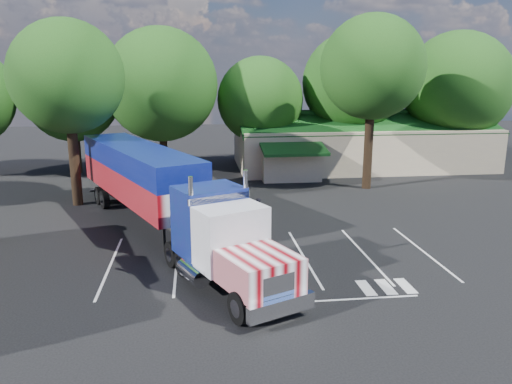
{
  "coord_description": "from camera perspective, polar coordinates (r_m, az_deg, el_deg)",
  "views": [
    {
      "loc": [
        -2.1,
        -29.4,
        9.19
      ],
      "look_at": [
        1.48,
        0.03,
        2.0
      ],
      "focal_mm": 35.0,
      "sensor_mm": 36.0,
      "label": 1
    }
  ],
  "objects": [
    {
      "name": "woman",
      "position": [
        30.36,
        0.32,
        -2.27
      ],
      "size": [
        0.63,
        0.75,
        1.74
      ],
      "primitive_type": "imported",
      "rotation": [
        0.0,
        0.0,
        1.98
      ],
      "color": "black",
      "rests_on": "ground"
    },
    {
      "name": "tree_row_b",
      "position": [
        48.49,
        -20.27,
        10.38
      ],
      "size": [
        8.4,
        8.4,
        11.35
      ],
      "color": "black",
      "rests_on": "ground"
    },
    {
      "name": "ground",
      "position": [
        30.88,
        -2.73,
        -3.7
      ],
      "size": [
        120.0,
        120.0,
        0.0
      ],
      "primitive_type": "plane",
      "color": "black",
      "rests_on": "ground"
    },
    {
      "name": "tree_near_left",
      "position": [
        36.39,
        -20.78,
        12.18
      ],
      "size": [
        7.6,
        7.6,
        12.65
      ],
      "color": "black",
      "rests_on": "ground"
    },
    {
      "name": "bicycle",
      "position": [
        38.61,
        -0.96,
        0.53
      ],
      "size": [
        0.86,
        1.76,
        0.88
      ],
      "primitive_type": "imported",
      "rotation": [
        0.0,
        0.0,
        -0.17
      ],
      "color": "black",
      "rests_on": "ground"
    },
    {
      "name": "tree_row_d",
      "position": [
        47.37,
        0.48,
        10.48
      ],
      "size": [
        8.0,
        8.0,
        10.6
      ],
      "color": "black",
      "rests_on": "ground"
    },
    {
      "name": "silver_sedan",
      "position": [
        44.8,
        2.31,
        2.65
      ],
      "size": [
        4.27,
        2.67,
        1.33
      ],
      "primitive_type": "imported",
      "rotation": [
        0.0,
        0.0,
        1.23
      ],
      "color": "#B5BABE",
      "rests_on": "ground"
    },
    {
      "name": "event_hall",
      "position": [
        50.28,
        11.54,
        5.38
      ],
      "size": [
        24.2,
        14.12,
        5.55
      ],
      "color": "tan",
      "rests_on": "ground"
    },
    {
      "name": "tree_near_right",
      "position": [
        40.27,
        13.18,
        13.67
      ],
      "size": [
        8.0,
        8.0,
        13.5
      ],
      "color": "black",
      "rests_on": "ground"
    },
    {
      "name": "semi_truck",
      "position": [
        29.03,
        -11.37,
        0.63
      ],
      "size": [
        12.33,
        22.63,
        4.94
      ],
      "rotation": [
        0.0,
        0.0,
        0.43
      ],
      "color": "black",
      "rests_on": "ground"
    },
    {
      "name": "tree_row_e",
      "position": [
        49.76,
        10.97,
        12.12
      ],
      "size": [
        9.6,
        9.6,
        12.9
      ],
      "color": "black",
      "rests_on": "ground"
    },
    {
      "name": "tree_row_f",
      "position": [
        52.6,
        22.0,
        11.14
      ],
      "size": [
        10.4,
        10.4,
        13.0
      ],
      "color": "black",
      "rests_on": "ground"
    },
    {
      "name": "tree_row_c",
      "position": [
        45.71,
        -10.81,
        11.95
      ],
      "size": [
        10.0,
        10.0,
        13.05
      ],
      "color": "black",
      "rests_on": "ground"
    }
  ]
}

